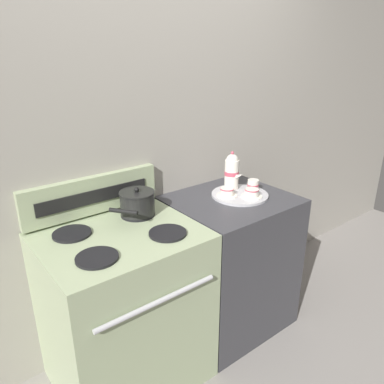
# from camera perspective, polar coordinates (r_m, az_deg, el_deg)

# --- Properties ---
(ground_plane) EXTENTS (6.00, 6.00, 0.00)m
(ground_plane) POSITION_cam_1_polar(r_m,az_deg,el_deg) (2.55, -1.63, -22.11)
(ground_plane) COLOR gray
(wall_back) EXTENTS (6.00, 0.05, 2.20)m
(wall_back) POSITION_cam_1_polar(r_m,az_deg,el_deg) (2.23, -7.15, 4.20)
(wall_back) COLOR #9E998E
(wall_back) RESTS_ON ground
(stove) EXTENTS (0.77, 0.66, 0.91)m
(stove) POSITION_cam_1_polar(r_m,az_deg,el_deg) (2.11, -10.05, -17.13)
(stove) COLOR #9EAD84
(stove) RESTS_ON ground
(control_panel) EXTENTS (0.76, 0.05, 0.21)m
(control_panel) POSITION_cam_1_polar(r_m,az_deg,el_deg) (2.07, -14.92, -0.48)
(control_panel) COLOR #9EAD84
(control_panel) RESTS_ON stove
(side_counter) EXTENTS (0.72, 0.63, 0.89)m
(side_counter) POSITION_cam_1_polar(r_m,az_deg,el_deg) (2.48, 5.67, -10.59)
(side_counter) COLOR #38383D
(side_counter) RESTS_ON ground
(saucepan) EXTENTS (0.28, 0.26, 0.15)m
(saucepan) POSITION_cam_1_polar(r_m,az_deg,el_deg) (2.03, -8.36, -1.59)
(saucepan) COLOR black
(saucepan) RESTS_ON stove
(serving_tray) EXTENTS (0.35, 0.35, 0.01)m
(serving_tray) POSITION_cam_1_polar(r_m,az_deg,el_deg) (2.32, 7.30, -0.42)
(serving_tray) COLOR #B2B2B7
(serving_tray) RESTS_ON side_counter
(teapot) EXTENTS (0.09, 0.15, 0.24)m
(teapot) POSITION_cam_1_polar(r_m,az_deg,el_deg) (2.36, 6.10, 3.14)
(teapot) COLOR white
(teapot) RESTS_ON serving_tray
(teacup_left) EXTENTS (0.13, 0.13, 0.05)m
(teacup_left) POSITION_cam_1_polar(r_m,az_deg,el_deg) (2.27, 9.09, -0.15)
(teacup_left) COLOR white
(teacup_left) RESTS_ON serving_tray
(teacup_right) EXTENTS (0.13, 0.13, 0.05)m
(teacup_right) POSITION_cam_1_polar(r_m,az_deg,el_deg) (2.26, 5.35, 0.00)
(teacup_right) COLOR white
(teacup_right) RESTS_ON serving_tray
(creamer_jug) EXTENTS (0.07, 0.07, 0.07)m
(creamer_jug) POSITION_cam_1_polar(r_m,az_deg,el_deg) (2.38, 9.37, 1.06)
(creamer_jug) COLOR white
(creamer_jug) RESTS_ON serving_tray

